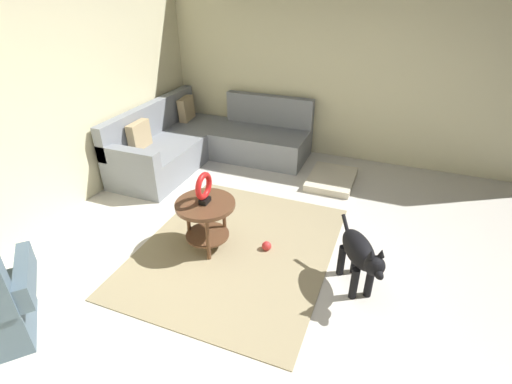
{
  "coord_description": "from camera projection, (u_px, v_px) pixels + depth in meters",
  "views": [
    {
      "loc": [
        -2.7,
        -0.63,
        2.5
      ],
      "look_at": [
        0.45,
        0.6,
        0.55
      ],
      "focal_mm": 26.63,
      "sensor_mm": 36.0,
      "label": 1
    }
  ],
  "objects": [
    {
      "name": "dog_bed_mat",
      "position": [
        331.0,
        179.0,
        5.23
      ],
      "size": [
        0.8,
        0.6,
        0.09
      ],
      "primitive_type": "cube",
      "color": "beige",
      "rests_on": "ground_plane"
    },
    {
      "name": "dog",
      "position": [
        360.0,
        255.0,
        3.3
      ],
      "size": [
        0.75,
        0.48,
        0.63
      ],
      "rotation": [
        0.0,
        0.0,
        2.11
      ],
      "color": "black",
      "rests_on": "ground_plane"
    },
    {
      "name": "area_rug",
      "position": [
        237.0,
        249.0,
        3.97
      ],
      "size": [
        2.3,
        1.9,
        0.01
      ],
      "primitive_type": "cube",
      "color": "tan",
      "rests_on": "ground_plane"
    },
    {
      "name": "dog_toy_ball",
      "position": [
        267.0,
        246.0,
        3.93
      ],
      "size": [
        0.1,
        0.1,
        0.1
      ],
      "primitive_type": "sphere",
      "color": "red",
      "rests_on": "ground_plane"
    },
    {
      "name": "sectional_couch",
      "position": [
        205.0,
        143.0,
        5.72
      ],
      "size": [
        2.2,
        2.25,
        0.88
      ],
      "color": "gray",
      "rests_on": "ground_plane"
    },
    {
      "name": "torus_sculpture",
      "position": [
        204.0,
        187.0,
        3.66
      ],
      "size": [
        0.28,
        0.08,
        0.33
      ],
      "color": "black",
      "rests_on": "side_table"
    },
    {
      "name": "wall_right",
      "position": [
        360.0,
        68.0,
        5.32
      ],
      "size": [
        0.12,
        6.0,
        2.7
      ],
      "primitive_type": "cube",
      "color": "beige",
      "rests_on": "ground_plane"
    },
    {
      "name": "side_table",
      "position": [
        206.0,
        213.0,
        3.8
      ],
      "size": [
        0.6,
        0.6,
        0.54
      ],
      "color": "brown",
      "rests_on": "ground_plane"
    },
    {
      "name": "ground_plane",
      "position": [
        297.0,
        279.0,
        3.65
      ],
      "size": [
        6.0,
        6.0,
        0.1
      ],
      "primitive_type": "cube",
      "color": "silver"
    },
    {
      "name": "wall_back",
      "position": [
        27.0,
        103.0,
        3.88
      ],
      "size": [
        6.0,
        0.12,
        2.7
      ],
      "primitive_type": "cube",
      "color": "beige",
      "rests_on": "ground_plane"
    }
  ]
}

